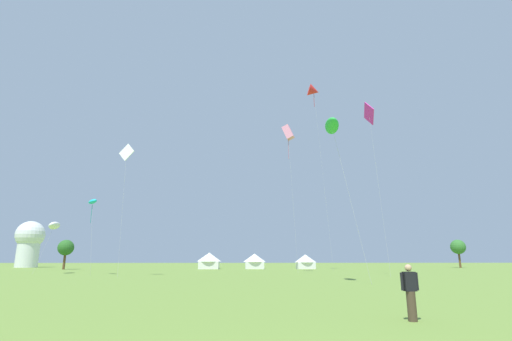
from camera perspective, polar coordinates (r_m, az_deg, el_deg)
kite_magenta_diamond at (r=48.08m, az=16.98°, el=8.27°), size 1.25×3.07×20.83m
kite_green_parafoil at (r=33.23m, az=11.58°, el=6.71°), size 3.14×3.59×13.86m
kite_red_delta at (r=72.72m, az=8.87°, el=11.98°), size 3.19×2.30×34.31m
kite_white_parafoil at (r=58.12m, az=-28.60°, el=-7.45°), size 2.72×4.03×7.07m
kite_cyan_parafoil at (r=51.81m, az=-23.83°, el=-4.41°), size 2.17×2.48×9.45m
kite_white_diamond at (r=46.74m, az=-19.29°, el=2.50°), size 2.09×1.83×15.43m
kite_pink_box at (r=58.54m, az=4.96°, el=5.81°), size 2.13×1.70×22.44m
person_spectator at (r=13.28m, az=22.67°, el=-16.99°), size 0.57×0.28×1.73m
festival_tent_right at (r=76.43m, az=-7.22°, el=-13.48°), size 4.88×4.88×3.17m
festival_tent_center at (r=76.23m, az=-0.23°, el=-13.67°), size 4.58×4.58×2.98m
festival_tent_left at (r=77.30m, az=7.61°, el=-13.61°), size 4.35×4.35×2.83m
observatory_dome at (r=104.47m, az=-31.50°, el=-9.28°), size 6.40×6.40×10.80m
tree_distant_left at (r=81.26m, az=-27.20°, el=-10.54°), size 2.95×2.95×5.54m
tree_distant_right at (r=98.04m, az=28.65°, el=-10.30°), size 3.26×3.26×6.28m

